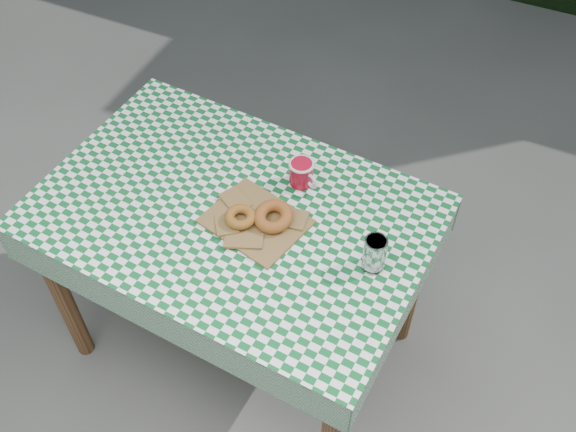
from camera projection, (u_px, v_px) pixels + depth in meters
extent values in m
plane|color=#4B4B46|center=(187.00, 346.00, 2.53)|extent=(60.00, 60.00, 0.00)
cube|color=#51301B|center=(239.00, 284.00, 2.26)|extent=(1.18, 0.83, 0.75)
cube|color=#0D5525|center=(232.00, 212.00, 1.97)|extent=(1.20, 0.85, 0.01)
cube|color=brown|center=(256.00, 221.00, 1.94)|extent=(0.32, 0.28, 0.01)
torus|color=olive|center=(240.00, 217.00, 1.92)|extent=(0.12, 0.12, 0.03)
torus|color=brown|center=(273.00, 217.00, 1.91)|extent=(0.15, 0.15, 0.04)
cylinder|color=silver|center=(374.00, 254.00, 1.80)|extent=(0.08, 0.08, 0.11)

